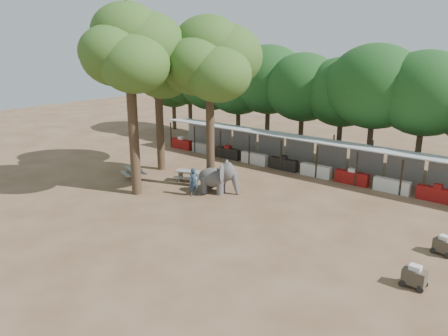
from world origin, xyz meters
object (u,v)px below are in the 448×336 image
Objects in this scene: cart_front at (414,276)px; cart_back at (444,245)px; handler at (194,182)px; picnic_table_far at (188,174)px; yard_tree_back at (210,60)px; picnic_table_near at (133,172)px; yard_tree_center at (130,50)px; yard_tree_left at (158,62)px; elephant at (218,177)px.

cart_front is 3.87m from cart_back.
handler is 0.89× the size of picnic_table_far.
cart_back is (14.72, 1.45, -0.46)m from handler.
yard_tree_back is 5.49× the size of picnic_table_near.
yard_tree_back reaches higher than picnic_table_near.
cart_back is at bearing 10.45° from yard_tree_center.
picnic_table_far is (3.97, -1.21, -7.66)m from yard_tree_left.
elephant is (1.22, -0.69, -7.46)m from yard_tree_back.
yard_tree_center reaches higher than cart_back.
elephant is 13.88m from cart_back.
yard_tree_center is at bearing -155.50° from cart_back.
picnic_table_near is 20.59m from cart_front.
elephant is at bearing -29.38° from yard_tree_back.
yard_tree_left reaches higher than picnic_table_far.
yard_tree_center is at bearing 179.67° from cart_front.
yard_tree_left reaches higher than cart_front.
handler reaches higher than cart_front.
elephant reaches higher than cart_front.
yard_tree_back is at bearing 126.75° from elephant.
yard_tree_back is 11.23× the size of cart_front.
yard_tree_left is 10.89× the size of cart_front.
elephant is 3.33m from picnic_table_far.
yard_tree_back is (3.00, 4.00, -0.67)m from yard_tree_center.
cart_front is 0.93× the size of cart_back.
yard_tree_center is 5.04m from yard_tree_back.
yard_tree_center is 5.82× the size of picnic_table_near.
elephant is at bearing 32.97° from picnic_table_near.
cart_front is at bearing -39.58° from elephant.
yard_tree_center is at bearing -165.75° from elephant.
yard_tree_left is at bearing 140.63° from picnic_table_far.
yard_tree_back is 10.43× the size of cart_back.
picnic_table_near is 1.90× the size of cart_back.
picnic_table_far is at bearing 75.61° from yard_tree_center.
picnic_table_far is at bearing 49.79° from picnic_table_near.
picnic_table_far is (0.97, 3.79, -8.67)m from yard_tree_center.
yard_tree_left reaches higher than elephant.
picnic_table_far is at bearing 167.03° from cart_front.
yard_tree_back is at bearing -9.46° from yard_tree_left.
yard_tree_center is 11.90× the size of cart_front.
handler is (-0.85, -1.42, -0.15)m from elephant.
handler is 1.70× the size of cart_back.
cart_back reaches higher than picnic_table_near.
cart_front is at bearing -36.76° from picnic_table_far.
picnic_table_near is at bearing 145.47° from yard_tree_center.
cart_front is at bearing -16.93° from yard_tree_back.
yard_tree_left is at bearing 120.96° from yard_tree_center.
yard_tree_center reaches higher than cart_front.
handler is at bearing -144.78° from elephant.
yard_tree_center is 5.78× the size of picnic_table_far.
elephant reaches higher than picnic_table_near.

